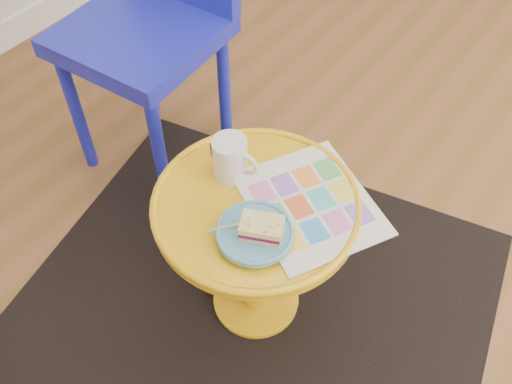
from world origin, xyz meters
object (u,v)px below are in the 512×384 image
Objects in this scene: mug at (231,158)px; plate at (255,233)px; side_table at (256,235)px; chair at (153,4)px; newspaper at (310,203)px.

mug reaches higher than plate.
side_table is at bearing 125.55° from plate.
chair is (-0.65, 0.35, 0.23)m from side_table.
mug is at bearing 160.47° from side_table.
plate is at bearing -35.90° from chair.
newspaper is (0.75, -0.28, -0.09)m from chair.
newspaper is at bearing 35.45° from side_table.
side_table is at bearing -25.87° from mug.
mug is at bearing 143.72° from plate.
side_table is 0.18m from newspaper.
newspaper is (0.10, 0.07, 0.13)m from side_table.
newspaper is at bearing 3.90° from mug.
plate is (0.06, -0.08, 0.15)m from side_table.
side_table is 2.85× the size of plate.
chair is 8.17× the size of mug.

